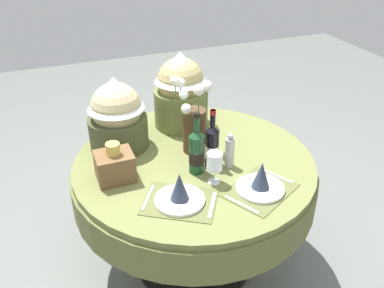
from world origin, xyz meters
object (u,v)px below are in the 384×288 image
object	(u,v)px
dining_table	(194,181)
flower_vase	(194,122)
place_setting_left	(180,194)
pepper_mill	(230,151)
place_setting_right	(261,182)
wine_bottle_left	(212,145)
gift_tub_back_centre	(181,88)
gift_tub_back_left	(117,111)
wine_glass_right	(215,162)
woven_basket_side_left	(115,165)
wine_bottle_rear	(196,151)

from	to	relation	value
dining_table	flower_vase	bearing A→B (deg)	69.79
place_setting_left	pepper_mill	world-z (taller)	pepper_mill
place_setting_right	wine_bottle_left	bearing A→B (deg)	113.53
pepper_mill	gift_tub_back_centre	bearing A→B (deg)	97.83
gift_tub_back_left	flower_vase	bearing A→B (deg)	-28.33
place_setting_left	gift_tub_back_centre	bearing A→B (deg)	69.44
gift_tub_back_left	gift_tub_back_centre	bearing A→B (deg)	15.79
wine_glass_right	woven_basket_side_left	size ratio (longest dim) A/B	0.82
place_setting_left	gift_tub_back_left	world-z (taller)	gift_tub_back_left
place_setting_right	place_setting_left	bearing A→B (deg)	171.83
wine_bottle_rear	wine_glass_right	distance (m)	0.13
place_setting_right	pepper_mill	size ratio (longest dim) A/B	2.12
gift_tub_back_left	place_setting_right	bearing A→B (deg)	-51.05
wine_bottle_left	wine_glass_right	bearing A→B (deg)	-109.42
dining_table	place_setting_right	world-z (taller)	place_setting_right
place_setting_left	place_setting_right	bearing A→B (deg)	-8.17
wine_bottle_left	woven_basket_side_left	bearing A→B (deg)	173.36
place_setting_right	woven_basket_side_left	bearing A→B (deg)	150.78
dining_table	wine_glass_right	size ratio (longest dim) A/B	7.93
gift_tub_back_centre	wine_bottle_rear	bearing A→B (deg)	-101.57
dining_table	gift_tub_back_left	bearing A→B (deg)	139.47
wine_glass_right	flower_vase	bearing A→B (deg)	86.69
flower_vase	gift_tub_back_centre	world-z (taller)	gift_tub_back_centre
wine_bottle_left	gift_tub_back_left	bearing A→B (deg)	137.80
dining_table	wine_bottle_left	bearing A→B (deg)	-49.40
place_setting_right	woven_basket_side_left	world-z (taller)	woven_basket_side_left
woven_basket_side_left	gift_tub_back_left	bearing A→B (deg)	73.79
gift_tub_back_left	dining_table	bearing A→B (deg)	-40.53
wine_bottle_left	place_setting_right	bearing A→B (deg)	-66.47
wine_glass_right	pepper_mill	distance (m)	0.17
pepper_mill	woven_basket_side_left	distance (m)	0.60
wine_bottle_left	woven_basket_side_left	size ratio (longest dim) A/B	1.57
place_setting_right	wine_bottle_left	distance (m)	0.33
dining_table	place_setting_left	distance (m)	0.42
wine_bottle_rear	pepper_mill	distance (m)	0.19
gift_tub_back_left	woven_basket_side_left	world-z (taller)	gift_tub_back_left
wine_bottle_left	wine_bottle_rear	distance (m)	0.11
wine_glass_right	pepper_mill	world-z (taller)	pepper_mill
place_setting_left	wine_bottle_rear	bearing A→B (deg)	51.06
place_setting_left	gift_tub_back_left	xyz separation A→B (m)	(-0.15, 0.62, 0.17)
flower_vase	woven_basket_side_left	distance (m)	0.50
wine_glass_right	gift_tub_back_left	distance (m)	0.65
wine_glass_right	gift_tub_back_centre	world-z (taller)	gift_tub_back_centre
place_setting_left	wine_bottle_rear	world-z (taller)	wine_bottle_rear
place_setting_right	wine_bottle_rear	size ratio (longest dim) A/B	1.23
wine_glass_right	gift_tub_back_left	world-z (taller)	gift_tub_back_left
flower_vase	pepper_mill	bearing A→B (deg)	-61.91
place_setting_right	gift_tub_back_left	bearing A→B (deg)	128.95
wine_bottle_rear	gift_tub_back_left	bearing A→B (deg)	127.53
place_setting_left	gift_tub_back_left	size ratio (longest dim) A/B	1.00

